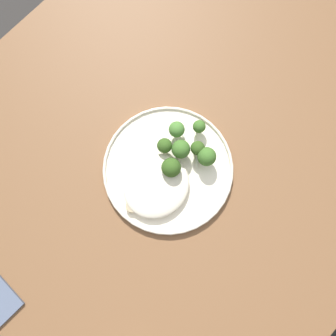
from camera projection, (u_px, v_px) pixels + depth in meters
name	position (u px, v px, depth m)	size (l,w,h in m)	color
ground	(172.00, 193.00, 1.56)	(6.00, 6.00, 0.00)	#2D2B28
wooden_dining_table	(175.00, 158.00, 0.91)	(1.40, 1.00, 0.74)	brown
dinner_plate	(168.00, 169.00, 0.81)	(0.29, 0.29, 0.02)	beige
noodle_bed	(156.00, 186.00, 0.79)	(0.15, 0.14, 0.03)	beige
seared_scallop_left_edge	(156.00, 180.00, 0.79)	(0.03, 0.03, 0.02)	#E5C689
seared_scallop_on_noodles	(132.00, 206.00, 0.78)	(0.03, 0.03, 0.01)	beige
seared_scallop_right_edge	(143.00, 165.00, 0.80)	(0.02, 0.02, 0.01)	#E5C689
seared_scallop_half_hidden	(154.00, 203.00, 0.78)	(0.03, 0.03, 0.02)	#E5C689
broccoli_floret_near_rim	(181.00, 149.00, 0.79)	(0.04, 0.04, 0.06)	#89A356
broccoli_floret_beside_noodles	(198.00, 149.00, 0.79)	(0.03, 0.03, 0.05)	#89A356
broccoli_floret_front_edge	(207.00, 157.00, 0.78)	(0.04, 0.04, 0.06)	#7A994C
broccoli_floret_split_head	(177.00, 130.00, 0.79)	(0.04, 0.04, 0.05)	#7A994C
broccoli_floret_right_tilted	(199.00, 127.00, 0.80)	(0.03, 0.03, 0.04)	#89A356
broccoli_floret_small_sprig	(165.00, 146.00, 0.79)	(0.03, 0.03, 0.05)	#89A356
broccoli_floret_left_leaning	(171.00, 168.00, 0.77)	(0.04, 0.04, 0.06)	#89A356
onion_sliver_curled_piece	(197.00, 159.00, 0.81)	(0.04, 0.01, 0.00)	silver
onion_sliver_pale_crescent	(183.00, 131.00, 0.82)	(0.04, 0.01, 0.00)	silver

